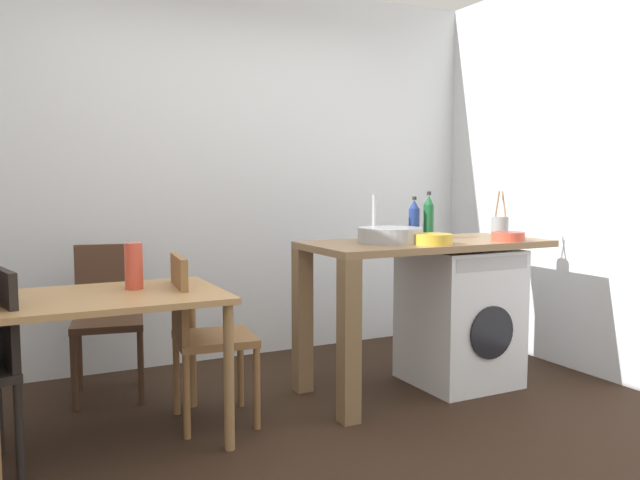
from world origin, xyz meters
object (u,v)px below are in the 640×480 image
bottle_squat_brown (429,217)px  utensil_crock (500,226)px  colander (508,236)px  dining_table (107,314)px  washing_machine (459,316)px  vase (134,266)px  chair_opposite (201,329)px  mixing_bowl (433,239)px  chair_spare_by_wall (108,311)px  bottle_tall_green (414,220)px

bottle_squat_brown → utensil_crock: 0.53m
utensil_crock → colander: utensil_crock is taller
dining_table → washing_machine: bearing=0.1°
utensil_crock → vase: (-2.36, 0.04, -0.13)m
chair_opposite → washing_machine: chair_opposite is taller
colander → vase: (-2.18, 0.31, -0.09)m
mixing_bowl → utensil_crock: utensil_crock is taller
bottle_squat_brown → dining_table: bearing=-176.3°
chair_spare_by_wall → vase: 0.76m
colander → bottle_tall_green: bearing=140.0°
dining_table → chair_opposite: bearing=6.9°
vase → chair_opposite: bearing=-7.4°
colander → utensil_crock: bearing=56.3°
chair_spare_by_wall → washing_machine: bearing=169.8°
bottle_tall_green → washing_machine: bearing=-30.9°
washing_machine → mixing_bowl: (-0.36, -0.20, 0.52)m
bottle_squat_brown → mixing_bowl: 0.40m
washing_machine → vase: (-1.99, 0.10, 0.43)m
chair_spare_by_wall → washing_machine: chair_spare_by_wall is taller
bottle_tall_green → colander: size_ratio=1.34×
utensil_crock → bottle_squat_brown: bearing=172.1°
dining_table → chair_opposite: 0.50m
chair_opposite → bottle_squat_brown: bottle_squat_brown is taller
bottle_tall_green → vase: 1.75m
chair_opposite → mixing_bowl: 1.40m
chair_opposite → chair_spare_by_wall: (-0.36, 0.72, 0.00)m
bottle_squat_brown → colander: size_ratio=1.50×
utensil_crock → colander: 0.33m
washing_machine → bottle_squat_brown: (-0.16, 0.13, 0.63)m
chair_opposite → colander: 1.92m
bottle_tall_green → bottle_squat_brown: bearing=-14.7°
dining_table → bottle_tall_green: size_ratio=4.11×
dining_table → vase: bearing=33.7°
utensil_crock → washing_machine: bearing=-171.9°
washing_machine → colander: bearing=-49.3°
chair_opposite → bottle_squat_brown: bearing=98.8°
washing_machine → bottle_squat_brown: bearing=141.3°
dining_table → colander: (2.33, -0.21, 0.31)m
bottle_tall_green → mixing_bowl: bearing=-108.0°
colander → washing_machine: bearing=130.7°
washing_machine → colander: (0.19, -0.22, 0.52)m
chair_opposite → bottle_tall_green: 1.51m
chair_opposite → colander: (1.85, -0.27, 0.44)m
dining_table → chair_spare_by_wall: bearing=81.6°
washing_machine → bottle_tall_green: bearing=149.1°
chair_opposite → mixing_bowl: size_ratio=4.00×
bottle_squat_brown → colander: bearing=-44.9°
dining_table → mixing_bowl: mixing_bowl is taller
dining_table → utensil_crock: size_ratio=3.67×
bottle_squat_brown → utensil_crock: (0.52, -0.07, -0.07)m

